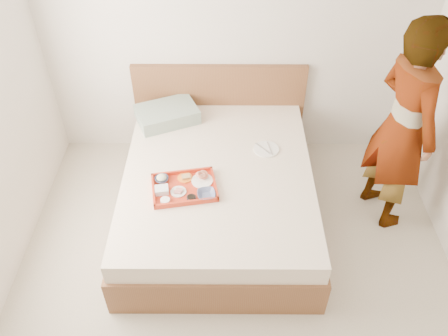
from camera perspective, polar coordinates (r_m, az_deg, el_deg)
ground at (r=3.60m, az=1.46°, el=-17.59°), size 3.50×4.00×0.01m
wall_back at (r=4.21m, az=1.39°, el=16.84°), size 3.50×0.01×2.60m
bed at (r=4.00m, az=-0.71°, el=-3.12°), size 1.65×2.00×0.53m
headboard at (r=4.60m, az=-0.56°, el=7.38°), size 1.65×0.06×0.95m
pillow at (r=4.35m, az=-7.04°, el=6.61°), size 0.64×0.55×0.13m
tray at (r=3.65m, az=-4.93°, el=-2.39°), size 0.56×0.45×0.05m
prawn_plate at (r=3.70m, az=-2.70°, el=-1.57°), size 0.20×0.20×0.01m
navy_bowl_big at (r=3.57m, az=-2.20°, el=-3.26°), size 0.16×0.16×0.03m
sauce_dish at (r=3.56m, az=-4.05°, el=-3.73°), size 0.08×0.08×0.03m
meat_plate at (r=3.63m, az=-5.65°, el=-2.93°), size 0.14×0.14×0.01m
bread_plate at (r=3.74m, az=-4.83°, el=-1.20°), size 0.14×0.14×0.01m
salad_bowl at (r=3.72m, az=-7.69°, el=-1.38°), size 0.13×0.13×0.03m
plastic_tub at (r=3.63m, az=-7.70°, el=-2.71°), size 0.12×0.10×0.05m
cheese_round at (r=3.56m, az=-7.27°, el=-4.01°), size 0.08×0.08×0.03m
dinner_plate at (r=4.02m, az=5.24°, el=2.33°), size 0.28×0.28×0.01m
person at (r=3.88m, az=21.20°, el=4.65°), size 0.64×0.78×1.84m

